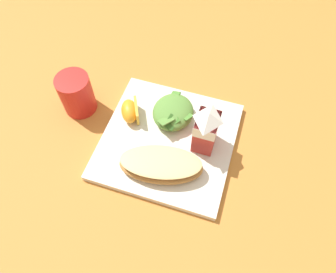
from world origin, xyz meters
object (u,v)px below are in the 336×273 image
object	(u,v)px
green_salad_pile	(173,112)
milk_carton	(206,128)
white_plate	(168,141)
cheesy_pizza_bread	(161,165)
drinking_red_cup	(77,94)
orange_wedge_front	(130,111)

from	to	relation	value
green_salad_pile	milk_carton	bearing A→B (deg)	62.07
green_salad_pile	milk_carton	distance (m)	0.10
white_plate	milk_carton	world-z (taller)	milk_carton
cheesy_pizza_bread	green_salad_pile	xyz separation A→B (m)	(-0.13, -0.02, 0.00)
white_plate	drinking_red_cup	xyz separation A→B (m)	(-0.03, -0.23, 0.04)
milk_carton	green_salad_pile	bearing A→B (deg)	-117.93
green_salad_pile	drinking_red_cup	world-z (taller)	drinking_red_cup
white_plate	orange_wedge_front	xyz separation A→B (m)	(-0.03, -0.10, 0.03)
cheesy_pizza_bread	green_salad_pile	distance (m)	0.13
orange_wedge_front	drinking_red_cup	xyz separation A→B (m)	(0.00, -0.13, 0.01)
cheesy_pizza_bread	milk_carton	bearing A→B (deg)	141.86
cheesy_pizza_bread	white_plate	bearing A→B (deg)	-173.31
milk_carton	drinking_red_cup	world-z (taller)	milk_carton
green_salad_pile	orange_wedge_front	bearing A→B (deg)	-74.05
orange_wedge_front	drinking_red_cup	distance (m)	0.13
white_plate	orange_wedge_front	size ratio (longest dim) A/B	4.01
green_salad_pile	orange_wedge_front	size ratio (longest dim) A/B	1.57
white_plate	drinking_red_cup	distance (m)	0.23
green_salad_pile	drinking_red_cup	xyz separation A→B (m)	(0.03, -0.22, 0.01)
cheesy_pizza_bread	drinking_red_cup	world-z (taller)	drinking_red_cup
white_plate	green_salad_pile	distance (m)	0.06
drinking_red_cup	white_plate	bearing A→B (deg)	82.23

